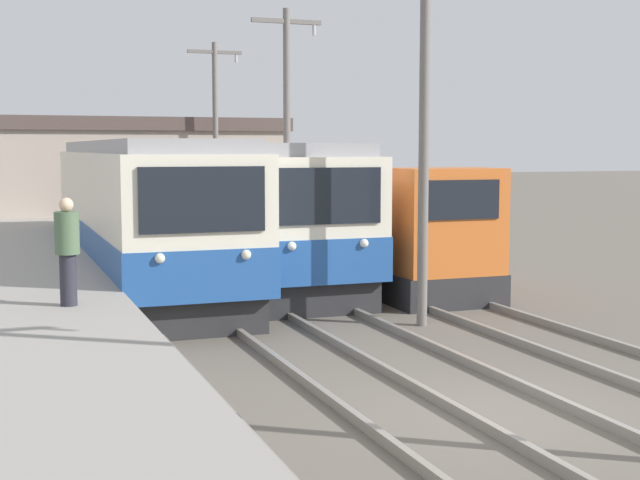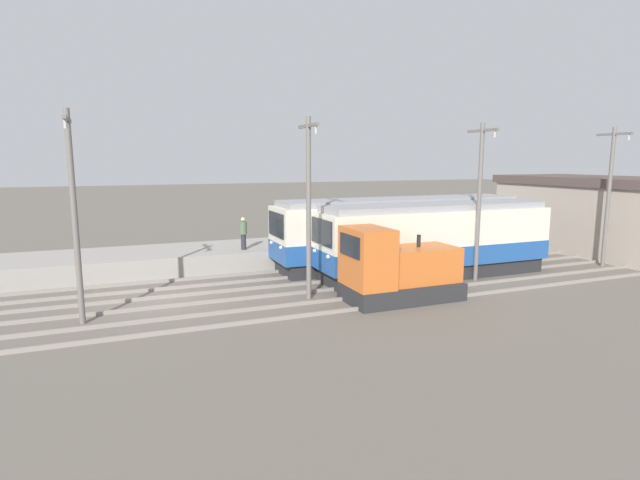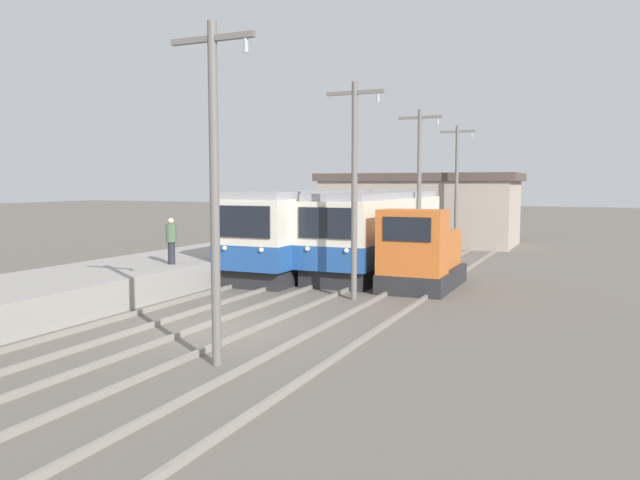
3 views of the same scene
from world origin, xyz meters
TOP-DOWN VIEW (x-y plane):
  - ground_plane at (0.00, 0.00)m, footprint 200.00×200.00m
  - platform_left at (-6.25, 0.00)m, footprint 4.50×54.00m
  - track_left at (-2.60, 0.00)m, footprint 1.54×60.00m
  - track_center at (0.20, 0.00)m, footprint 1.54×60.00m
  - track_right at (3.20, 0.00)m, footprint 1.54×60.00m
  - commuter_train_left at (-2.60, 12.42)m, footprint 2.84×13.85m
  - commuter_train_center at (0.20, 12.61)m, footprint 2.84×11.83m
  - shunting_locomotive at (3.20, 8.75)m, footprint 2.40×4.68m
  - catenary_mast_near at (1.71, -2.76)m, footprint 2.00×0.20m
  - catenary_mast_mid at (1.71, 5.58)m, footprint 2.00×0.20m
  - catenary_mast_far at (1.71, 13.93)m, footprint 2.00×0.20m
  - catenary_mast_distant at (1.71, 22.27)m, footprint 2.00×0.20m
  - person_on_platform at (-4.98, 4.51)m, footprint 0.38×0.38m
  - station_building at (-1.42, 26.00)m, footprint 12.60×6.30m

SIDE VIEW (x-z plane):
  - ground_plane at x=0.00m, z-range 0.00..0.00m
  - track_left at x=-2.60m, z-range 0.00..0.14m
  - track_center at x=0.20m, z-range 0.00..0.14m
  - track_right at x=3.20m, z-range 0.00..0.14m
  - platform_left at x=-6.25m, z-range 0.00..0.98m
  - shunting_locomotive at x=3.20m, z-range -0.29..2.71m
  - commuter_train_center at x=0.20m, z-range -0.12..3.41m
  - commuter_train_left at x=-2.60m, z-range -0.12..3.48m
  - person_on_platform at x=-4.98m, z-range 1.06..2.75m
  - station_building at x=-1.42m, z-range 0.02..4.59m
  - catenary_mast_near at x=1.71m, z-range 0.32..7.55m
  - catenary_mast_mid at x=1.71m, z-range 0.32..7.55m
  - catenary_mast_far at x=1.71m, z-range 0.32..7.55m
  - catenary_mast_distant at x=1.71m, z-range 0.32..7.55m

